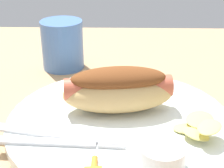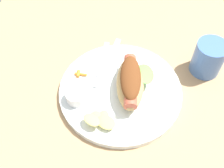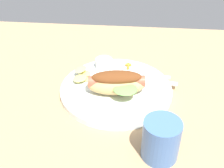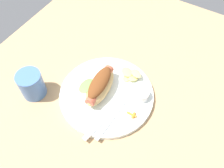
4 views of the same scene
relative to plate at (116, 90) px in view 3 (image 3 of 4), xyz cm
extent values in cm
cube|color=tan|center=(0.94, -1.68, -1.70)|extent=(120.00, 90.00, 1.80)
cylinder|color=white|center=(0.00, 0.00, 0.00)|extent=(29.94, 29.94, 1.60)
ellipsoid|color=tan|center=(0.26, -2.20, 3.33)|extent=(15.74, 8.15, 5.06)
cylinder|color=#C1563D|center=(0.26, -2.20, 4.21)|extent=(14.72, 4.70, 3.03)
ellipsoid|color=brown|center=(0.26, -2.20, 5.58)|extent=(13.31, 6.29, 2.91)
ellipsoid|color=#6BB74C|center=(2.70, -5.43, 4.34)|extent=(6.29, 4.83, 1.46)
cylinder|color=white|center=(-4.42, 9.81, 2.16)|extent=(5.04, 5.04, 2.71)
cube|color=silver|center=(8.80, 5.94, 1.00)|extent=(12.10, 1.74, 0.40)
cube|color=silver|center=(1.20, 6.73, 1.00)|extent=(3.21, 0.44, 0.40)
cube|color=silver|center=(1.18, 6.28, 1.00)|extent=(3.21, 0.44, 0.40)
cube|color=silver|center=(1.16, 5.83, 1.00)|extent=(3.21, 0.44, 0.40)
cube|color=silver|center=(8.72, 4.14, 0.98)|extent=(15.93, 4.40, 0.36)
ellipsoid|color=#DACC69|center=(-8.48, 2.75, 1.05)|extent=(3.83, 2.64, 0.50)
ellipsoid|color=#DACC69|center=(-9.01, 4.79, 1.62)|extent=(4.23, 4.05, 0.92)
ellipsoid|color=#DACC69|center=(-10.09, 1.82, 1.87)|extent=(5.07, 5.41, 0.68)
ellipsoid|color=#DACC69|center=(-10.46, 4.99, 2.77)|extent=(4.37, 4.89, 0.85)
cylinder|color=orange|center=(2.73, 10.48, 1.14)|extent=(0.69, 3.10, 0.68)
cylinder|color=orange|center=(2.76, 11.12, 1.24)|extent=(1.92, 1.01, 0.88)
cylinder|color=#4770B2|center=(10.71, -20.81, 3.67)|extent=(7.68, 7.68, 8.94)
camera|label=1|loc=(0.16, 38.89, 24.75)|focal=54.78mm
camera|label=2|loc=(-38.14, -3.64, 55.19)|focal=43.77mm
camera|label=3|loc=(4.65, -61.64, 45.95)|focal=45.70mm
camera|label=4|loc=(33.95, 22.25, 64.45)|focal=38.08mm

